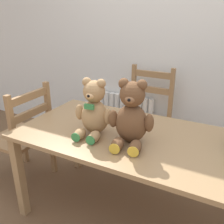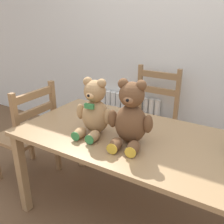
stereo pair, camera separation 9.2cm
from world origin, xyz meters
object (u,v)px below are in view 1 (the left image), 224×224
(wooden_chair_behind, at_px, (146,118))
(teddy_bear_left, at_px, (94,111))
(teddy_bear_right, at_px, (131,117))
(wooden_chair_side, at_px, (23,136))

(wooden_chair_behind, height_order, teddy_bear_left, teddy_bear_left)
(teddy_bear_left, relative_size, teddy_bear_right, 0.93)
(wooden_chair_behind, xyz_separation_m, wooden_chair_side, (-0.84, -0.84, -0.02))
(wooden_chair_behind, xyz_separation_m, teddy_bear_right, (0.22, -0.91, 0.41))
(wooden_chair_side, distance_m, teddy_bear_left, 0.89)
(wooden_chair_behind, distance_m, teddy_bear_right, 1.02)
(wooden_chair_side, relative_size, teddy_bear_left, 2.39)
(teddy_bear_right, bearing_deg, wooden_chair_side, -14.28)
(wooden_chair_behind, relative_size, wooden_chair_side, 1.07)
(wooden_chair_behind, height_order, teddy_bear_right, teddy_bear_right)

